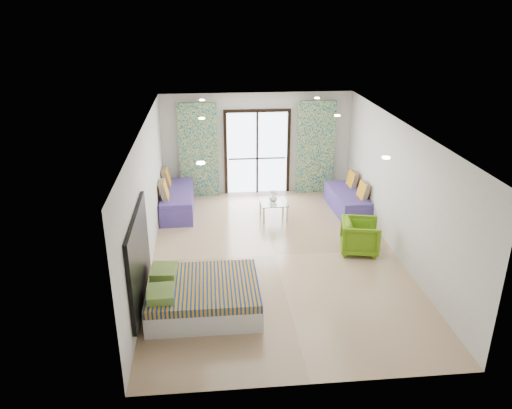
{
  "coord_description": "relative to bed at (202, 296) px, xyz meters",
  "views": [
    {
      "loc": [
        -1.27,
        -9.04,
        4.89
      ],
      "look_at": [
        -0.39,
        0.01,
        1.15
      ],
      "focal_mm": 35.0,
      "sensor_mm": 36.0,
      "label": 1
    }
  ],
  "objects": [
    {
      "name": "wall_back",
      "position": [
        1.48,
        5.56,
        1.08
      ],
      "size": [
        5.0,
        0.01,
        2.7
      ],
      "primitive_type": null,
      "color": "silver",
      "rests_on": "ground"
    },
    {
      "name": "downlight_e",
      "position": [
        0.08,
        4.81,
        2.4
      ],
      "size": [
        0.12,
        0.12,
        0.02
      ],
      "primitive_type": "cylinder",
      "color": "#FFE0B2",
      "rests_on": "ceiling"
    },
    {
      "name": "armchair",
      "position": [
        3.25,
        1.82,
        0.12
      ],
      "size": [
        0.84,
        0.88,
        0.77
      ],
      "primitive_type": "imported",
      "rotation": [
        0.0,
        0.0,
        1.37
      ],
      "color": "#5A8D12",
      "rests_on": "floor"
    },
    {
      "name": "ceiling",
      "position": [
        1.48,
        1.81,
        2.43
      ],
      "size": [
        5.0,
        7.5,
        0.01
      ],
      "primitive_type": null,
      "color": "silver",
      "rests_on": "ground"
    },
    {
      "name": "daybed_left",
      "position": [
        -0.64,
        4.36,
        0.04
      ],
      "size": [
        0.79,
        1.99,
        0.98
      ],
      "rotation": [
        0.0,
        0.0,
        0.01
      ],
      "color": "#4A3B8C",
      "rests_on": "floor"
    },
    {
      "name": "downlight_f",
      "position": [
        2.88,
        4.81,
        2.4
      ],
      "size": [
        0.12,
        0.12,
        0.02
      ],
      "primitive_type": "cylinder",
      "color": "#FFE0B2",
      "rests_on": "ceiling"
    },
    {
      "name": "vase",
      "position": [
        1.68,
        3.71,
        0.25
      ],
      "size": [
        0.22,
        0.23,
        0.19
      ],
      "primitive_type": "imported",
      "rotation": [
        0.0,
        0.0,
        -0.16
      ],
      "color": "white",
      "rests_on": "coffee_table"
    },
    {
      "name": "downlight_c",
      "position": [
        0.08,
        2.81,
        2.4
      ],
      "size": [
        0.12,
        0.12,
        0.02
      ],
      "primitive_type": "cylinder",
      "color": "#FFE0B2",
      "rests_on": "ceiling"
    },
    {
      "name": "wall_front",
      "position": [
        1.48,
        -1.94,
        1.08
      ],
      "size": [
        5.0,
        0.01,
        2.7
      ],
      "primitive_type": null,
      "color": "silver",
      "rests_on": "ground"
    },
    {
      "name": "switch_plate",
      "position": [
        -0.99,
        1.25,
        0.78
      ],
      "size": [
        0.02,
        0.1,
        0.1
      ],
      "primitive_type": "cube",
      "color": "silver",
      "rests_on": "wall_left"
    },
    {
      "name": "downlight_b",
      "position": [
        2.88,
        -0.19,
        2.4
      ],
      "size": [
        0.12,
        0.12,
        0.02
      ],
      "primitive_type": "cylinder",
      "color": "#FFE0B2",
      "rests_on": "ceiling"
    },
    {
      "name": "balcony_rail",
      "position": [
        1.48,
        5.54,
        0.68
      ],
      "size": [
        1.52,
        0.03,
        0.04
      ],
      "primitive_type": "cube",
      "color": "#595451",
      "rests_on": "balcony_door"
    },
    {
      "name": "downlight_a",
      "position": [
        0.08,
        -0.19,
        2.4
      ],
      "size": [
        0.12,
        0.12,
        0.02
      ],
      "primitive_type": "cylinder",
      "color": "#FFE0B2",
      "rests_on": "ceiling"
    },
    {
      "name": "bed",
      "position": [
        0.0,
        0.0,
        0.0
      ],
      "size": [
        1.86,
        1.52,
        0.64
      ],
      "color": "silver",
      "rests_on": "floor"
    },
    {
      "name": "daybed_right",
      "position": [
        3.59,
        4.01,
        0.0
      ],
      "size": [
        0.77,
        1.81,
        0.88
      ],
      "rotation": [
        0.0,
        0.0,
        0.05
      ],
      "color": "#4A3B8C",
      "rests_on": "floor"
    },
    {
      "name": "curtain_right",
      "position": [
        3.03,
        5.38,
        0.98
      ],
      "size": [
        1.0,
        0.1,
        2.5
      ],
      "primitive_type": "cube",
      "color": "silver",
      "rests_on": "floor"
    },
    {
      "name": "balcony_door",
      "position": [
        1.48,
        5.53,
        0.99
      ],
      "size": [
        1.76,
        0.08,
        2.28
      ],
      "color": "black",
      "rests_on": "floor"
    },
    {
      "name": "wall_left",
      "position": [
        -1.02,
        1.81,
        1.08
      ],
      "size": [
        0.01,
        7.5,
        2.7
      ],
      "primitive_type": null,
      "color": "silver",
      "rests_on": "ground"
    },
    {
      "name": "wall_right",
      "position": [
        3.98,
        1.81,
        1.08
      ],
      "size": [
        0.01,
        7.5,
        2.7
      ],
      "primitive_type": null,
      "color": "silver",
      "rests_on": "ground"
    },
    {
      "name": "coffee_table",
      "position": [
        1.69,
        3.7,
        0.11
      ],
      "size": [
        0.66,
        0.66,
        0.74
      ],
      "rotation": [
        0.0,
        0.0,
        0.03
      ],
      "color": "silver",
      "rests_on": "floor"
    },
    {
      "name": "headboard",
      "position": [
        -0.98,
        -0.0,
        0.78
      ],
      "size": [
        0.06,
        2.1,
        1.5
      ],
      "primitive_type": "cube",
      "color": "black",
      "rests_on": "floor"
    },
    {
      "name": "floor",
      "position": [
        1.48,
        1.81,
        -0.27
      ],
      "size": [
        5.0,
        7.5,
        0.01
      ],
      "primitive_type": null,
      "color": "#9D7E5D",
      "rests_on": "ground"
    },
    {
      "name": "curtain_left",
      "position": [
        -0.07,
        5.38,
        0.98
      ],
      "size": [
        1.0,
        0.1,
        2.5
      ],
      "primitive_type": "cube",
      "color": "silver",
      "rests_on": "floor"
    },
    {
      "name": "downlight_d",
      "position": [
        2.88,
        2.81,
        2.4
      ],
      "size": [
        0.12,
        0.12,
        0.02
      ],
      "primitive_type": "cylinder",
      "color": "#FFE0B2",
      "rests_on": "ceiling"
    }
  ]
}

